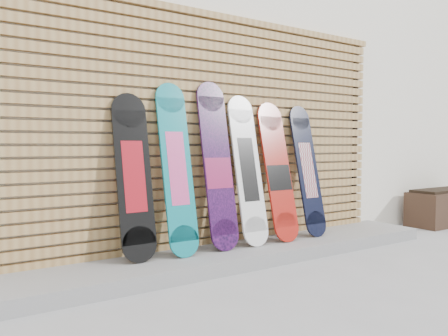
{
  "coord_description": "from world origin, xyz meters",
  "views": [
    {
      "loc": [
        -2.33,
        -2.55,
        1.06
      ],
      "look_at": [
        -0.17,
        0.75,
        0.85
      ],
      "focal_mm": 35.0,
      "sensor_mm": 36.0,
      "label": 1
    }
  ],
  "objects_px": {
    "snowboard_0": "(134,176)",
    "snowboard_2": "(218,166)",
    "snowboard_4": "(278,172)",
    "snowboard_1": "(177,168)",
    "snowboard_5": "(308,170)",
    "planter_box": "(443,207)",
    "snowboard_3": "(248,169)"
  },
  "relations": [
    {
      "from": "planter_box",
      "to": "snowboard_2",
      "type": "distance_m",
      "value": 3.54
    },
    {
      "from": "snowboard_3",
      "to": "snowboard_0",
      "type": "bearing_deg",
      "value": 178.46
    },
    {
      "from": "snowboard_4",
      "to": "snowboard_1",
      "type": "bearing_deg",
      "value": 179.08
    },
    {
      "from": "planter_box",
      "to": "snowboard_3",
      "type": "height_order",
      "value": "snowboard_3"
    },
    {
      "from": "snowboard_0",
      "to": "snowboard_2",
      "type": "distance_m",
      "value": 0.79
    },
    {
      "from": "snowboard_0",
      "to": "snowboard_4",
      "type": "xyz_separation_m",
      "value": [
        1.49,
        -0.04,
        -0.01
      ]
    },
    {
      "from": "snowboard_2",
      "to": "snowboard_4",
      "type": "relative_size",
      "value": 1.11
    },
    {
      "from": "planter_box",
      "to": "snowboard_4",
      "type": "xyz_separation_m",
      "value": [
        -2.78,
        0.08,
        0.56
      ]
    },
    {
      "from": "planter_box",
      "to": "snowboard_1",
      "type": "bearing_deg",
      "value": 178.51
    },
    {
      "from": "planter_box",
      "to": "snowboard_4",
      "type": "height_order",
      "value": "snowboard_4"
    },
    {
      "from": "planter_box",
      "to": "snowboard_1",
      "type": "relative_size",
      "value": 0.72
    },
    {
      "from": "snowboard_0",
      "to": "snowboard_4",
      "type": "bearing_deg",
      "value": -1.63
    },
    {
      "from": "snowboard_0",
      "to": "snowboard_4",
      "type": "height_order",
      "value": "same"
    },
    {
      "from": "snowboard_0",
      "to": "snowboard_2",
      "type": "bearing_deg",
      "value": -1.82
    },
    {
      "from": "snowboard_1",
      "to": "snowboard_4",
      "type": "distance_m",
      "value": 1.11
    },
    {
      "from": "planter_box",
      "to": "snowboard_1",
      "type": "xyz_separation_m",
      "value": [
        -3.89,
        0.1,
        0.62
      ]
    },
    {
      "from": "snowboard_4",
      "to": "planter_box",
      "type": "bearing_deg",
      "value": -1.72
    },
    {
      "from": "snowboard_0",
      "to": "snowboard_2",
      "type": "height_order",
      "value": "snowboard_2"
    },
    {
      "from": "snowboard_0",
      "to": "snowboard_1",
      "type": "height_order",
      "value": "snowboard_1"
    },
    {
      "from": "snowboard_2",
      "to": "snowboard_5",
      "type": "bearing_deg",
      "value": -0.35
    },
    {
      "from": "snowboard_1",
      "to": "snowboard_5",
      "type": "xyz_separation_m",
      "value": [
        1.52,
        -0.01,
        -0.06
      ]
    },
    {
      "from": "snowboard_0",
      "to": "snowboard_1",
      "type": "distance_m",
      "value": 0.38
    },
    {
      "from": "snowboard_5",
      "to": "snowboard_3",
      "type": "bearing_deg",
      "value": 179.87
    },
    {
      "from": "snowboard_2",
      "to": "snowboard_5",
      "type": "distance_m",
      "value": 1.11
    },
    {
      "from": "snowboard_2",
      "to": "snowboard_4",
      "type": "xyz_separation_m",
      "value": [
        0.7,
        -0.02,
        -0.08
      ]
    },
    {
      "from": "snowboard_3",
      "to": "snowboard_5",
      "type": "relative_size",
      "value": 1.05
    },
    {
      "from": "snowboard_0",
      "to": "snowboard_3",
      "type": "relative_size",
      "value": 0.97
    },
    {
      "from": "planter_box",
      "to": "snowboard_2",
      "type": "height_order",
      "value": "snowboard_2"
    },
    {
      "from": "snowboard_0",
      "to": "snowboard_4",
      "type": "relative_size",
      "value": 1.0
    },
    {
      "from": "snowboard_3",
      "to": "snowboard_4",
      "type": "distance_m",
      "value": 0.37
    },
    {
      "from": "snowboard_1",
      "to": "snowboard_4",
      "type": "xyz_separation_m",
      "value": [
        1.11,
        -0.02,
        -0.07
      ]
    },
    {
      "from": "snowboard_3",
      "to": "planter_box",
      "type": "bearing_deg",
      "value": -1.74
    }
  ]
}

